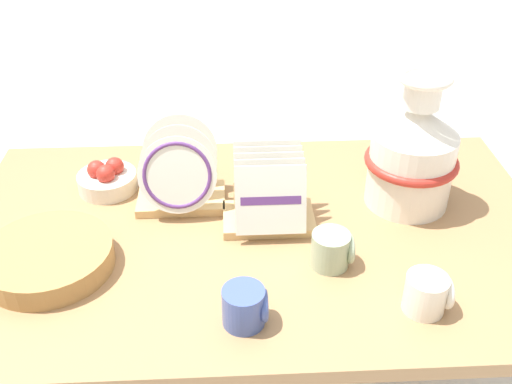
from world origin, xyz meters
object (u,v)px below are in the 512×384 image
object	(u,v)px
dish_rack_square_plates	(269,200)
mug_cream_glaze	(428,294)
wicker_charger_stack	(48,258)
mug_cobalt_glaze	(246,306)
mug_sage_glaze	(332,250)
ceramic_vase	(413,152)
fruit_bowl	(107,179)
dish_rack_round_plates	(180,179)

from	to	relation	value
dish_rack_square_plates	mug_cream_glaze	world-z (taller)	dish_rack_square_plates
wicker_charger_stack	mug_cobalt_glaze	xyz separation A→B (m)	(0.43, -0.19, 0.01)
dish_rack_square_plates	mug_cream_glaze	xyz separation A→B (m)	(0.30, -0.32, -0.02)
dish_rack_square_plates	mug_sage_glaze	world-z (taller)	dish_rack_square_plates
wicker_charger_stack	mug_cream_glaze	world-z (taller)	mug_cream_glaze
ceramic_vase	fruit_bowl	bearing A→B (deg)	172.83
dish_rack_square_plates	mug_cobalt_glaze	distance (m)	0.34
ceramic_vase	mug_cream_glaze	bearing A→B (deg)	-98.89
wicker_charger_stack	mug_cobalt_glaze	bearing A→B (deg)	-23.67
dish_rack_round_plates	mug_cream_glaze	xyz separation A→B (m)	(0.52, -0.40, -0.03)
ceramic_vase	mug_cream_glaze	distance (m)	0.41
mug_cobalt_glaze	mug_sage_glaze	world-z (taller)	same
fruit_bowl	mug_sage_glaze	bearing A→B (deg)	-31.66
mug_cream_glaze	fruit_bowl	bearing A→B (deg)	145.86
dish_rack_square_plates	wicker_charger_stack	distance (m)	0.52
ceramic_vase	wicker_charger_stack	xyz separation A→B (m)	(-0.86, -0.22, -0.12)
fruit_bowl	ceramic_vase	bearing A→B (deg)	-7.17
dish_rack_round_plates	mug_cobalt_glaze	world-z (taller)	dish_rack_round_plates
dish_rack_square_plates	mug_cream_glaze	size ratio (longest dim) A/B	2.38
fruit_bowl	dish_rack_round_plates	bearing A→B (deg)	-22.42
mug_cream_glaze	dish_rack_square_plates	bearing A→B (deg)	133.55
mug_sage_glaze	ceramic_vase	bearing A→B (deg)	46.08
dish_rack_round_plates	mug_cobalt_glaze	xyz separation A→B (m)	(0.15, -0.42, -0.03)
mug_cream_glaze	fruit_bowl	world-z (taller)	fruit_bowl
ceramic_vase	fruit_bowl	xyz separation A→B (m)	(-0.78, 0.10, -0.11)
wicker_charger_stack	mug_sage_glaze	xyz separation A→B (m)	(0.63, -0.02, 0.01)
ceramic_vase	wicker_charger_stack	world-z (taller)	ceramic_vase
dish_rack_round_plates	mug_sage_glaze	size ratio (longest dim) A/B	2.38
mug_cream_glaze	mug_cobalt_glaze	world-z (taller)	same
ceramic_vase	dish_rack_square_plates	world-z (taller)	ceramic_vase
ceramic_vase	dish_rack_round_plates	size ratio (longest dim) A/B	1.58
dish_rack_round_plates	mug_sage_glaze	world-z (taller)	dish_rack_round_plates
dish_rack_square_plates	fruit_bowl	distance (m)	0.45
wicker_charger_stack	mug_cream_glaze	distance (m)	0.82
dish_rack_round_plates	dish_rack_square_plates	size ratio (longest dim) A/B	1.00
dish_rack_square_plates	mug_sage_glaze	bearing A→B (deg)	-52.05
mug_cream_glaze	mug_cobalt_glaze	distance (m)	0.37
wicker_charger_stack	mug_cobalt_glaze	distance (m)	0.47
ceramic_vase	wicker_charger_stack	size ratio (longest dim) A/B	1.23
dish_rack_square_plates	mug_sage_glaze	size ratio (longest dim) A/B	2.38
mug_cream_glaze	mug_cobalt_glaze	xyz separation A→B (m)	(-0.37, -0.02, 0.00)
dish_rack_round_plates	ceramic_vase	bearing A→B (deg)	-1.55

